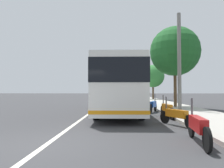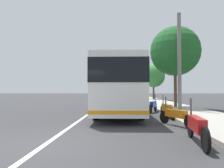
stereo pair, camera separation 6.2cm
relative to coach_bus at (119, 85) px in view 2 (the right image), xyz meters
name	(u,v)px [view 2 (the right image)]	position (x,y,z in m)	size (l,w,h in m)	color
ground_plane	(46,144)	(-8.77, 1.91, -1.88)	(220.00, 220.00, 0.00)	#38383A
sidewalk_curb	(181,110)	(1.23, -4.67, -1.81)	(110.00, 3.60, 0.14)	#B2ADA3
lane_divider_line	(94,110)	(1.23, 1.91, -1.87)	(110.00, 0.16, 0.01)	silver
coach_bus	(119,85)	(0.00, 0.00, 0.00)	(12.06, 2.76, 3.21)	silver
motorcycle_mid_row	(197,127)	(-8.55, -2.34, -1.40)	(2.31, 0.38, 1.26)	black
motorcycle_far_end	(176,115)	(-5.61, -2.51, -1.43)	(1.93, 1.02, 1.23)	black
motorcycle_nearest_curb	(167,109)	(-2.99, -2.70, -1.40)	(2.20, 0.35, 1.26)	black
motorcycle_angled	(153,105)	(-0.07, -2.40, -1.40)	(2.04, 0.84, 1.26)	black
car_behind_bus	(107,94)	(36.07, 3.47, -1.19)	(4.66, 2.05, 1.42)	gray
car_oncoming	(101,95)	(28.33, 4.03, -1.18)	(4.54, 2.06, 1.51)	red
car_far_distant	(121,95)	(27.87, -0.15, -1.17)	(4.05, 1.86, 1.47)	#2D7238
roadside_tree_mid_block	(175,51)	(3.27, -4.80, 3.00)	(4.23, 4.23, 7.00)	brown
roadside_tree_far_block	(153,76)	(19.70, -5.47, 2.03)	(3.71, 3.71, 5.77)	brown
utility_pole	(179,62)	(0.62, -4.42, 1.72)	(0.27, 0.27, 7.19)	slate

